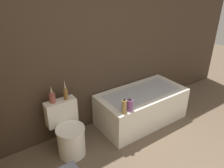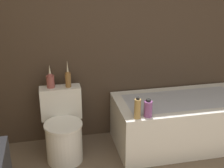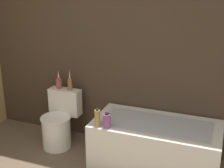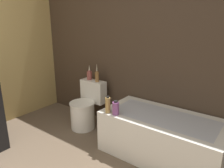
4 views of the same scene
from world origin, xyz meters
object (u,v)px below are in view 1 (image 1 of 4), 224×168
(toilet, at_px, (68,132))
(vase_silver, at_px, (66,93))
(shampoo_bottle_short, at_px, (130,105))
(vase_gold, at_px, (52,97))
(shampoo_bottle_tall, at_px, (124,107))
(bathtub, at_px, (141,106))

(toilet, distance_m, vase_silver, 0.52)
(toilet, bearing_deg, vase_silver, 63.41)
(toilet, xyz_separation_m, shampoo_bottle_short, (0.78, -0.30, 0.30))
(vase_silver, bearing_deg, vase_gold, 172.41)
(shampoo_bottle_short, bearing_deg, vase_gold, 150.13)
(vase_gold, distance_m, shampoo_bottle_short, 1.01)
(toilet, height_order, shampoo_bottle_tall, shampoo_bottle_tall)
(bathtub, distance_m, shampoo_bottle_tall, 0.74)
(bathtub, height_order, toilet, toilet)
(bathtub, distance_m, vase_gold, 1.45)
(vase_gold, distance_m, shampoo_bottle_tall, 0.92)
(bathtub, height_order, vase_gold, vase_gold)
(bathtub, bearing_deg, shampoo_bottle_tall, -153.13)
(shampoo_bottle_short, bearing_deg, toilet, 158.90)
(bathtub, bearing_deg, shampoo_bottle_short, -149.36)
(bathtub, bearing_deg, toilet, 179.15)
(vase_gold, relative_size, vase_silver, 0.84)
(bathtub, relative_size, shampoo_bottle_short, 8.12)
(bathtub, relative_size, vase_gold, 5.96)
(bathtub, xyz_separation_m, vase_gold, (-1.34, 0.21, 0.51))
(toilet, xyz_separation_m, vase_silver, (0.09, 0.17, 0.48))
(vase_gold, height_order, shampoo_bottle_short, vase_gold)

